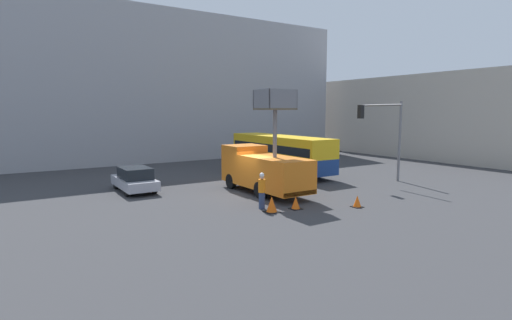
# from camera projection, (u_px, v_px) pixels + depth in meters

# --- Properties ---
(ground_plane) EXTENTS (120.00, 120.00, 0.00)m
(ground_plane) POSITION_uv_depth(u_px,v_px,m) (246.00, 195.00, 24.05)
(ground_plane) COLOR #38383A
(building_backdrop_far) EXTENTS (44.00, 10.00, 14.86)m
(building_backdrop_far) POSITION_uv_depth(u_px,v_px,m) (136.00, 88.00, 41.74)
(building_backdrop_far) COLOR #9E9EA3
(building_backdrop_far) RESTS_ON ground_plane
(building_backdrop_side) EXTENTS (10.00, 28.00, 8.81)m
(building_backdrop_side) POSITION_uv_depth(u_px,v_px,m) (444.00, 117.00, 43.79)
(building_backdrop_side) COLOR #BCB2A3
(building_backdrop_side) RESTS_ON ground_plane
(utility_truck) EXTENTS (2.32, 6.93, 6.23)m
(utility_truck) POSITION_uv_depth(u_px,v_px,m) (264.00, 168.00, 24.39)
(utility_truck) COLOR orange
(utility_truck) RESTS_ON ground_plane
(city_bus) EXTENTS (2.57, 10.86, 3.03)m
(city_bus) POSITION_uv_depth(u_px,v_px,m) (280.00, 151.00, 32.35)
(city_bus) COLOR navy
(city_bus) RESTS_ON ground_plane
(traffic_light_pole) EXTENTS (3.87, 3.62, 5.72)m
(traffic_light_pole) POSITION_uv_depth(u_px,v_px,m) (386.00, 127.00, 27.72)
(traffic_light_pole) COLOR slate
(traffic_light_pole) RESTS_ON ground_plane
(road_worker_near_truck) EXTENTS (0.38, 0.38, 1.88)m
(road_worker_near_truck) POSITION_uv_depth(u_px,v_px,m) (262.00, 191.00, 20.50)
(road_worker_near_truck) COLOR navy
(road_worker_near_truck) RESTS_ON ground_plane
(road_worker_directing) EXTENTS (0.38, 0.38, 1.82)m
(road_worker_directing) POSITION_uv_depth(u_px,v_px,m) (310.00, 169.00, 28.20)
(road_worker_directing) COLOR navy
(road_worker_directing) RESTS_ON ground_plane
(traffic_cone_near_truck) EXTENTS (0.54, 0.54, 0.62)m
(traffic_cone_near_truck) POSITION_uv_depth(u_px,v_px,m) (357.00, 202.00, 20.91)
(traffic_cone_near_truck) COLOR black
(traffic_cone_near_truck) RESTS_ON ground_plane
(traffic_cone_mid_road) EXTENTS (0.57, 0.57, 0.66)m
(traffic_cone_mid_road) POSITION_uv_depth(u_px,v_px,m) (296.00, 203.00, 20.50)
(traffic_cone_mid_road) COLOR black
(traffic_cone_mid_road) RESTS_ON ground_plane
(traffic_cone_far_side) EXTENTS (0.70, 0.70, 0.79)m
(traffic_cone_far_side) POSITION_uv_depth(u_px,v_px,m) (272.00, 205.00, 19.85)
(traffic_cone_far_side) COLOR black
(traffic_cone_far_side) RESTS_ON ground_plane
(parked_car_curbside) EXTENTS (1.90, 4.35, 1.54)m
(parked_car_curbside) POSITION_uv_depth(u_px,v_px,m) (135.00, 179.00, 24.97)
(parked_car_curbside) COLOR #A8A8B2
(parked_car_curbside) RESTS_ON ground_plane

